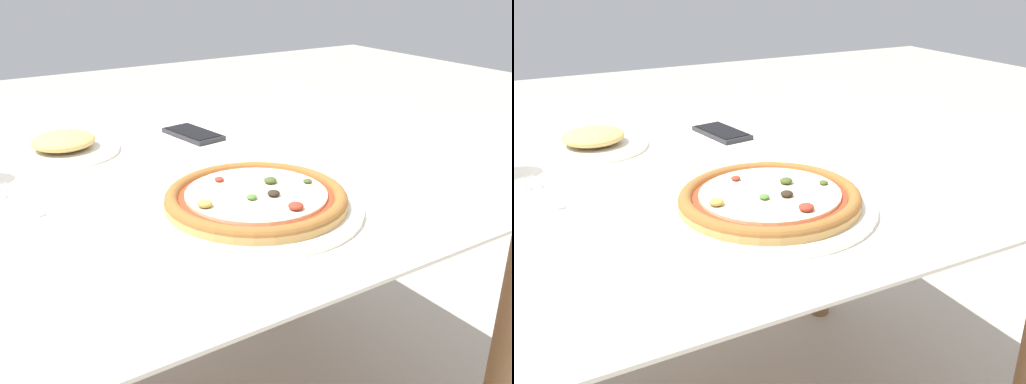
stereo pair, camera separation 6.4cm
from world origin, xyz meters
TOP-DOWN VIEW (x-y plane):
  - dining_table at (0.00, 0.00)m, footprint 1.38×0.99m
  - pizza_plate at (0.06, -0.23)m, footprint 0.33×0.33m
  - fork at (-0.24, 0.01)m, footprint 0.06×0.17m
  - cell_phone at (0.16, 0.17)m, footprint 0.09×0.15m
  - side_plate at (-0.11, 0.21)m, footprint 0.22×0.22m

SIDE VIEW (x-z plane):
  - dining_table at x=0.00m, z-range 0.28..1.01m
  - fork at x=-0.24m, z-range 0.73..0.73m
  - cell_phone at x=0.16m, z-range 0.73..0.74m
  - side_plate at x=-0.11m, z-range 0.72..0.76m
  - pizza_plate at x=0.06m, z-range 0.72..0.76m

